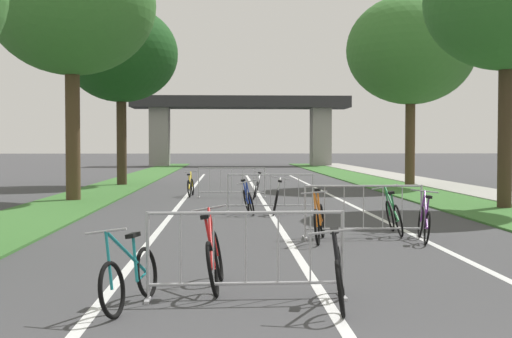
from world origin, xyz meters
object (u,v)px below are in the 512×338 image
Objects in this scene: bicycle_silver_0 at (257,188)px; bicycle_yellow_6 at (191,187)px; tree_left_maple_mid at (72,4)px; tree_right_oak_near at (507,1)px; bicycle_purple_7 at (424,222)px; bicycle_green_3 at (394,216)px; bicycle_orange_5 at (319,221)px; crowd_barrier_third at (270,193)px; tree_right_oak_mid at (411,50)px; crowd_barrier_fourth at (232,183)px; bicycle_white_8 at (276,200)px; tree_left_pine_far at (121,54)px; bicycle_black_9 at (339,275)px; crowd_barrier_nearest at (246,255)px; bicycle_red_4 at (215,259)px; bicycle_blue_2 at (248,201)px; crowd_barrier_second at (363,212)px; bicycle_teal_1 at (130,277)px.

bicycle_yellow_6 is at bearing 158.30° from bicycle_silver_0.
tree_right_oak_near is (13.02, -3.36, -0.48)m from tree_left_maple_mid.
tree_right_oak_near is 4.77× the size of bicycle_purple_7.
bicycle_green_3 is 1.92m from bicycle_orange_5.
tree_right_oak_mid is at bearing 58.11° from crowd_barrier_third.
crowd_barrier_third is 5.40m from crowd_barrier_fourth.
tree_left_pine_far is at bearing 119.48° from bicycle_white_8.
bicycle_green_3 is at bearing 118.98° from bicycle_purple_7.
tree_right_oak_mid is 23.69m from bicycle_black_9.
tree_left_maple_mid reaches higher than bicycle_purple_7.
bicycle_white_8 is (6.37, -4.37, -6.05)m from tree_left_maple_mid.
tree_right_oak_near is 9.47m from bicycle_purple_7.
crowd_barrier_fourth is (4.96, -7.34, -5.43)m from tree_left_pine_far.
crowd_barrier_third is 11.04m from bicycle_black_9.
bicycle_green_3 is at bearing 61.04° from crowd_barrier_nearest.
crowd_barrier_third is at bearing -82.23° from bicycle_silver_0.
crowd_barrier_nearest is 1.44× the size of bicycle_green_3.
bicycle_black_9 is at bearing -22.51° from crowd_barrier_nearest.
bicycle_red_4 reaches higher than bicycle_silver_0.
bicycle_blue_2 is at bearing 130.71° from bicycle_purple_7.
crowd_barrier_second is 10.91m from crowd_barrier_fourth.
tree_left_pine_far reaches higher than bicycle_blue_2.
bicycle_red_4 is at bearing 79.98° from bicycle_blue_2.
crowd_barrier_fourth is 15.35m from bicycle_red_4.
tree_right_oak_mid is 14.76m from bicycle_blue_2.
tree_left_pine_far is 4.92× the size of bicycle_silver_0.
tree_left_maple_mid is 1.05× the size of tree_right_oak_mid.
crowd_barrier_fourth reaches higher than bicycle_red_4.
tree_left_maple_mid is at bearing -61.17° from bicycle_teal_1.
crowd_barrier_nearest is 5.85m from crowd_barrier_second.
tree_right_oak_near is at bearing 55.38° from bicycle_red_4.
bicycle_silver_0 is 0.99× the size of bicycle_purple_7.
bicycle_silver_0 is at bearing 114.51° from bicycle_purple_7.
bicycle_yellow_6 is (-2.33, 1.20, -0.02)m from bicycle_silver_0.
bicycle_white_8 is (0.75, 0.03, 0.02)m from bicycle_blue_2.
bicycle_white_8 is 1.05× the size of bicycle_black_9.
crowd_barrier_nearest is at bearing -95.17° from crowd_barrier_third.
bicycle_silver_0 reaches higher than bicycle_yellow_6.
bicycle_green_3 is (2.42, -9.52, 0.02)m from bicycle_silver_0.
bicycle_orange_5 is (1.20, -5.31, 0.02)m from bicycle_blue_2.
bicycle_white_8 is at bearing -88.87° from bicycle_teal_1.
crowd_barrier_third is 5.80m from bicycle_orange_5.
crowd_barrier_fourth is at bearing -80.41° from bicycle_teal_1.
tree_left_maple_mid reaches higher than bicycle_blue_2.
bicycle_teal_1 is (-9.11, -21.97, -5.64)m from tree_right_oak_mid.
bicycle_black_9 is (1.44, -1.00, -0.03)m from bicycle_red_4.
tree_right_oak_mid is 3.48× the size of crowd_barrier_fourth.
bicycle_teal_1 reaches higher than bicycle_silver_0.
crowd_barrier_nearest reaches higher than bicycle_black_9.
bicycle_orange_5 is 5.36m from bicycle_white_8.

